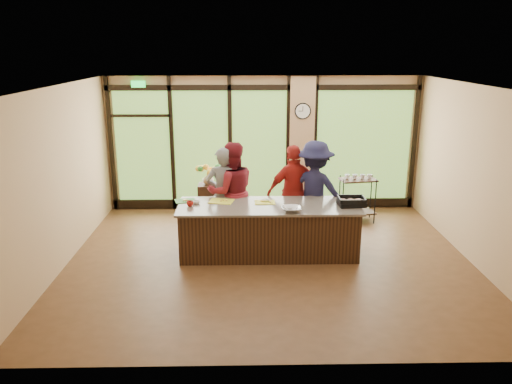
{
  "coord_description": "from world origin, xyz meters",
  "views": [
    {
      "loc": [
        -0.4,
        -8.06,
        3.61
      ],
      "look_at": [
        -0.23,
        0.4,
        1.13
      ],
      "focal_mm": 35.0,
      "sensor_mm": 36.0,
      "label": 1
    }
  ],
  "objects_px": {
    "flower_stand": "(209,203)",
    "bar_cart": "(357,193)",
    "roasting_pan": "(351,203)",
    "cook_left": "(224,195)",
    "cook_right": "(315,191)",
    "island_base": "(269,231)"
  },
  "relations": [
    {
      "from": "bar_cart",
      "to": "roasting_pan",
      "type": "bearing_deg",
      "value": -115.17
    },
    {
      "from": "island_base",
      "to": "flower_stand",
      "type": "bearing_deg",
      "value": 125.19
    },
    {
      "from": "roasting_pan",
      "to": "flower_stand",
      "type": "bearing_deg",
      "value": 142.38
    },
    {
      "from": "cook_left",
      "to": "cook_right",
      "type": "bearing_deg",
      "value": 179.27
    },
    {
      "from": "roasting_pan",
      "to": "cook_left",
      "type": "bearing_deg",
      "value": 157.84
    },
    {
      "from": "roasting_pan",
      "to": "flower_stand",
      "type": "relative_size",
      "value": 0.54
    },
    {
      "from": "island_base",
      "to": "flower_stand",
      "type": "distance_m",
      "value": 2.07
    },
    {
      "from": "cook_left",
      "to": "flower_stand",
      "type": "distance_m",
      "value": 1.18
    },
    {
      "from": "roasting_pan",
      "to": "bar_cart",
      "type": "height_order",
      "value": "bar_cart"
    },
    {
      "from": "island_base",
      "to": "cook_right",
      "type": "distance_m",
      "value": 1.28
    },
    {
      "from": "cook_right",
      "to": "roasting_pan",
      "type": "distance_m",
      "value": 0.95
    },
    {
      "from": "bar_cart",
      "to": "flower_stand",
      "type": "bearing_deg",
      "value": 171.83
    },
    {
      "from": "cook_left",
      "to": "cook_right",
      "type": "relative_size",
      "value": 0.95
    },
    {
      "from": "flower_stand",
      "to": "bar_cart",
      "type": "xyz_separation_m",
      "value": [
        3.15,
        0.05,
        0.19
      ]
    },
    {
      "from": "roasting_pan",
      "to": "bar_cart",
      "type": "relative_size",
      "value": 0.45
    },
    {
      "from": "cook_left",
      "to": "roasting_pan",
      "type": "xyz_separation_m",
      "value": [
        2.27,
        -0.73,
        0.05
      ]
    },
    {
      "from": "bar_cart",
      "to": "cook_left",
      "type": "bearing_deg",
      "value": -168.38
    },
    {
      "from": "cook_right",
      "to": "flower_stand",
      "type": "relative_size",
      "value": 2.28
    },
    {
      "from": "island_base",
      "to": "roasting_pan",
      "type": "xyz_separation_m",
      "value": [
        1.45,
        -0.05,
        0.52
      ]
    },
    {
      "from": "cook_right",
      "to": "flower_stand",
      "type": "height_order",
      "value": "cook_right"
    },
    {
      "from": "island_base",
      "to": "bar_cart",
      "type": "height_order",
      "value": "bar_cart"
    },
    {
      "from": "roasting_pan",
      "to": "flower_stand",
      "type": "distance_m",
      "value": 3.21
    }
  ]
}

